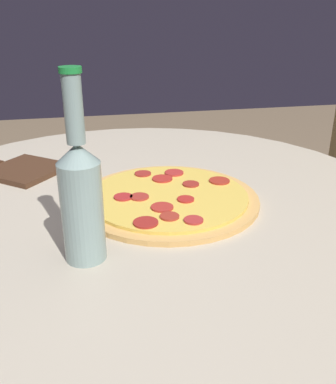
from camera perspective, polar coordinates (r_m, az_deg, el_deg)
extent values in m
cylinder|color=#B2A893|center=(1.08, -3.11, -19.54)|extent=(0.10, 0.10, 0.71)
cylinder|color=#B2A893|center=(0.87, -3.63, -1.52)|extent=(1.09, 1.09, 0.02)
cylinder|color=tan|center=(0.85, 0.00, -0.93)|extent=(0.36, 0.36, 0.01)
cylinder|color=#E0BC4C|center=(0.84, 0.00, -0.44)|extent=(0.31, 0.31, 0.01)
cylinder|color=#A82921|center=(0.91, -0.76, 1.78)|extent=(0.04, 0.04, 0.00)
cylinder|color=#9E2C1E|center=(0.91, 6.87, 1.50)|extent=(0.04, 0.04, 0.00)
cylinder|color=maroon|center=(0.94, -3.38, 2.46)|extent=(0.04, 0.04, 0.00)
cylinder|color=#A92520|center=(0.81, 2.37, -0.97)|extent=(0.03, 0.03, 0.00)
cylinder|color=maroon|center=(0.73, -3.00, -4.09)|extent=(0.04, 0.04, 0.00)
cylinder|color=maroon|center=(0.75, 0.21, -3.27)|extent=(0.03, 0.03, 0.00)
cylinder|color=#A72C25|center=(0.78, -0.79, -2.04)|extent=(0.04, 0.04, 0.00)
cylinder|color=#9E2E26|center=(0.83, -3.84, -0.64)|extent=(0.04, 0.04, 0.00)
cylinder|color=#A72B28|center=(0.95, 0.82, 2.59)|extent=(0.04, 0.04, 0.00)
cylinder|color=maroon|center=(0.89, 3.06, 1.07)|extent=(0.03, 0.03, 0.00)
cylinder|color=#A62625|center=(0.83, -5.99, -0.66)|extent=(0.04, 0.04, 0.00)
cylinder|color=#A72D2B|center=(0.74, 3.42, -3.76)|extent=(0.03, 0.03, 0.00)
cylinder|color=gray|center=(0.64, -11.32, -2.66)|extent=(0.06, 0.06, 0.15)
cone|color=gray|center=(0.61, -11.99, 5.09)|extent=(0.06, 0.06, 0.03)
cylinder|color=gray|center=(0.59, -12.49, 10.72)|extent=(0.03, 0.03, 0.09)
cylinder|color=#1E8438|center=(0.58, -12.93, 15.62)|extent=(0.03, 0.03, 0.01)
cube|color=#422819|center=(1.05, -18.48, 2.79)|extent=(0.21, 0.21, 0.01)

